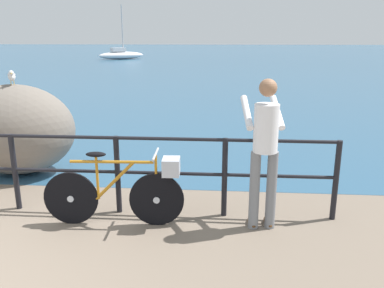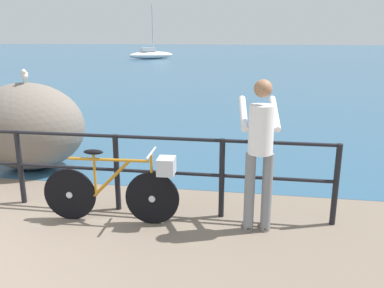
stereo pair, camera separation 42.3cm
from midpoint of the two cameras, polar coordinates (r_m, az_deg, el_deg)
The scene contains 8 objects.
ground_plane at distance 22.89m, azimuth -2.90°, elevation 9.70°, with size 120.00×120.00×0.10m, color #756656.
sea_surface at distance 50.61m, azimuth 1.17°, elevation 12.92°, with size 120.00×90.00×0.01m, color #2D5675.
promenade_railing at distance 5.71m, azimuth -26.22°, elevation -2.49°, with size 8.25×0.07×1.02m.
bicycle at distance 4.86m, azimuth -12.03°, elevation -6.34°, with size 1.70×0.48×0.92m.
person_at_railing at distance 4.56m, azimuth 7.81°, elevation -0.55°, with size 0.50×0.66×1.78m.
breakwater_boulder_main at distance 7.19m, azimuth -25.59°, elevation 1.87°, with size 1.94×1.44×1.48m.
seagull at distance 7.00m, azimuth -26.13°, elevation 8.79°, with size 0.23×0.33×0.23m.
sailboat at distance 38.78m, azimuth -10.47°, elevation 12.52°, with size 4.33×3.63×4.90m.
Camera 1 is at (2.68, -2.62, 2.24)m, focal length 37.08 mm.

